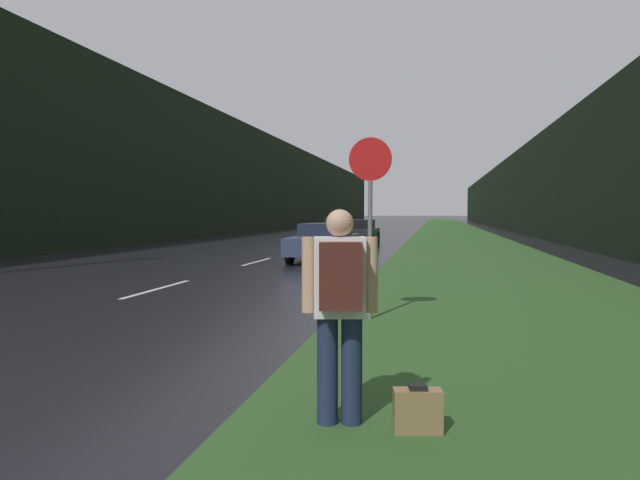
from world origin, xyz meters
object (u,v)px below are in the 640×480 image
(hitchhiker_with_backpack, at_px, (340,303))
(car_passing_far, at_px, (356,233))
(car_oncoming, at_px, (335,225))
(suitcase, at_px, (418,411))
(car_passing_near, at_px, (325,241))
(stop_sign, at_px, (370,209))

(hitchhiker_with_backpack, xyz_separation_m, car_passing_far, (-3.05, 23.00, -0.28))
(hitchhiker_with_backpack, relative_size, car_oncoming, 0.40)
(suitcase, distance_m, car_oncoming, 42.30)
(hitchhiker_with_backpack, height_order, car_passing_far, hitchhiker_with_backpack)
(car_passing_near, bearing_deg, hitchhiker_with_backpack, 101.45)
(hitchhiker_with_backpack, bearing_deg, suitcase, -14.05)
(stop_sign, bearing_deg, car_passing_near, 104.63)
(hitchhiker_with_backpack, xyz_separation_m, car_passing_near, (-3.05, 15.04, -0.30))
(suitcase, xyz_separation_m, car_passing_near, (-3.64, 15.07, 0.49))
(car_oncoming, bearing_deg, car_passing_far, -76.93)
(car_passing_near, height_order, car_passing_far, car_passing_far)
(hitchhiker_with_backpack, height_order, car_oncoming, hitchhiker_with_backpack)
(car_passing_far, bearing_deg, suitcase, 98.98)
(car_passing_near, bearing_deg, stop_sign, 104.63)
(hitchhiker_with_backpack, height_order, car_passing_near, hitchhiker_with_backpack)
(suitcase, height_order, car_passing_near, car_passing_near)
(hitchhiker_with_backpack, bearing_deg, car_oncoming, 88.90)
(car_passing_near, relative_size, car_passing_far, 1.08)
(hitchhiker_with_backpack, bearing_deg, stop_sign, 82.42)
(stop_sign, height_order, car_passing_near, stop_sign)
(car_passing_near, bearing_deg, car_oncoming, -80.78)
(car_passing_near, distance_m, car_passing_far, 7.96)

